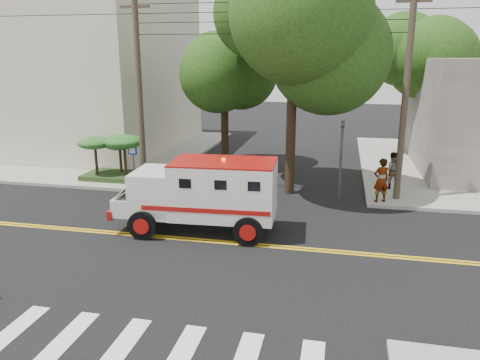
# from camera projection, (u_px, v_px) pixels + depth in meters

# --- Properties ---
(ground) EXTENTS (100.00, 100.00, 0.00)m
(ground) POSITION_uv_depth(u_px,v_px,m) (225.00, 242.00, 16.27)
(ground) COLOR black
(ground) RESTS_ON ground
(sidewalk_nw) EXTENTS (17.00, 17.00, 0.15)m
(sidewalk_nw) POSITION_uv_depth(u_px,v_px,m) (81.00, 150.00, 31.76)
(sidewalk_nw) COLOR gray
(sidewalk_nw) RESTS_ON ground
(building_left) EXTENTS (16.00, 14.00, 10.00)m
(building_left) POSITION_uv_depth(u_px,v_px,m) (60.00, 72.00, 32.27)
(building_left) COLOR beige
(building_left) RESTS_ON sidewalk_nw
(utility_pole_left) EXTENTS (0.28, 0.28, 9.00)m
(utility_pole_left) POSITION_uv_depth(u_px,v_px,m) (140.00, 95.00, 21.91)
(utility_pole_left) COLOR #382D23
(utility_pole_left) RESTS_ON ground
(utility_pole_right) EXTENTS (0.28, 0.28, 9.00)m
(utility_pole_right) POSITION_uv_depth(u_px,v_px,m) (405.00, 99.00, 19.66)
(utility_pole_right) COLOR #382D23
(utility_pole_right) RESTS_ON ground
(tree_main) EXTENTS (6.08, 5.70, 9.85)m
(tree_main) POSITION_uv_depth(u_px,v_px,m) (303.00, 33.00, 19.86)
(tree_main) COLOR black
(tree_main) RESTS_ON ground
(tree_left) EXTENTS (4.48, 4.20, 7.70)m
(tree_left) POSITION_uv_depth(u_px,v_px,m) (229.00, 65.00, 26.45)
(tree_left) COLOR black
(tree_left) RESTS_ON ground
(tree_right) EXTENTS (4.80, 4.50, 8.20)m
(tree_right) POSITION_uv_depth(u_px,v_px,m) (433.00, 59.00, 27.76)
(tree_right) COLOR black
(tree_right) RESTS_ON ground
(traffic_signal) EXTENTS (0.15, 0.18, 3.60)m
(traffic_signal) POSITION_uv_depth(u_px,v_px,m) (341.00, 153.00, 20.20)
(traffic_signal) COLOR #3F3F42
(traffic_signal) RESTS_ON ground
(accessibility_sign) EXTENTS (0.45, 0.10, 2.02)m
(accessibility_sign) POSITION_uv_depth(u_px,v_px,m) (133.00, 159.00, 23.01)
(accessibility_sign) COLOR #3F3F42
(accessibility_sign) RESTS_ON ground
(palm_planter) EXTENTS (3.52, 2.63, 2.36)m
(palm_planter) POSITION_uv_depth(u_px,v_px,m) (114.00, 150.00, 23.62)
(palm_planter) COLOR #1E3314
(palm_planter) RESTS_ON sidewalk_nw
(armored_truck) EXTENTS (6.02, 2.68, 2.69)m
(armored_truck) POSITION_uv_depth(u_px,v_px,m) (203.00, 192.00, 16.91)
(armored_truck) COLOR silver
(armored_truck) RESTS_ON ground
(pedestrian_a) EXTENTS (0.83, 0.72, 1.93)m
(pedestrian_a) POSITION_uv_depth(u_px,v_px,m) (381.00, 180.00, 20.04)
(pedestrian_a) COLOR gray
(pedestrian_a) RESTS_ON sidewalk_ne
(pedestrian_b) EXTENTS (0.88, 0.70, 1.76)m
(pedestrian_b) POSITION_uv_depth(u_px,v_px,m) (392.00, 170.00, 22.11)
(pedestrian_b) COLOR gray
(pedestrian_b) RESTS_ON sidewalk_ne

